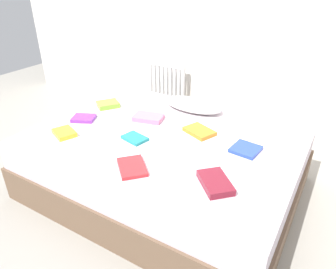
{
  "coord_description": "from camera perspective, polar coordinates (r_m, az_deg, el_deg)",
  "views": [
    {
      "loc": [
        1.08,
        -1.77,
        1.62
      ],
      "look_at": [
        0.0,
        0.05,
        0.48
      ],
      "focal_mm": 33.19,
      "sensor_mm": 36.0,
      "label": 1
    }
  ],
  "objects": [
    {
      "name": "pillow",
      "position": [
        2.77,
        4.64,
        5.46
      ],
      "size": [
        0.53,
        0.26,
        0.1
      ],
      "primitive_type": "ellipsoid",
      "color": "white",
      "rests_on": "bed"
    },
    {
      "name": "bed",
      "position": [
        2.49,
        -0.59,
        -5.19
      ],
      "size": [
        2.0,
        1.5,
        0.5
      ],
      "color": "brown",
      "rests_on": "ground"
    },
    {
      "name": "textbook_teal",
      "position": [
        2.3,
        -6.13,
        -0.68
      ],
      "size": [
        0.2,
        0.16,
        0.02
      ],
      "primitive_type": "cube",
      "rotation": [
        0.0,
        0.0,
        -0.23
      ],
      "color": "teal",
      "rests_on": "bed"
    },
    {
      "name": "textbook_orange",
      "position": [
        2.39,
        5.78,
        0.59
      ],
      "size": [
        0.27,
        0.23,
        0.03
      ],
      "primitive_type": "cube",
      "rotation": [
        0.0,
        0.0,
        -0.39
      ],
      "color": "orange",
      "rests_on": "bed"
    },
    {
      "name": "textbook_maroon",
      "position": [
        1.84,
        8.67,
        -8.72
      ],
      "size": [
        0.28,
        0.28,
        0.04
      ],
      "primitive_type": "cube",
      "rotation": [
        0.0,
        0.0,
        -0.79
      ],
      "color": "maroon",
      "rests_on": "bed"
    },
    {
      "name": "radiator",
      "position": [
        3.69,
        -0.32,
        8.54
      ],
      "size": [
        0.49,
        0.04,
        0.59
      ],
      "color": "white",
      "rests_on": "ground"
    },
    {
      "name": "textbook_blue",
      "position": [
        2.22,
        14.07,
        -2.63
      ],
      "size": [
        0.2,
        0.2,
        0.02
      ],
      "primitive_type": "cube",
      "rotation": [
        0.0,
        0.0,
        -0.1
      ],
      "color": "#2847B7",
      "rests_on": "bed"
    },
    {
      "name": "textbook_yellow",
      "position": [
        2.48,
        -18.51,
        0.29
      ],
      "size": [
        0.22,
        0.2,
        0.03
      ],
      "primitive_type": "cube",
      "rotation": [
        0.0,
        0.0,
        -0.4
      ],
      "color": "yellow",
      "rests_on": "bed"
    },
    {
      "name": "textbook_purple",
      "position": [
        2.69,
        -15.23,
        2.91
      ],
      "size": [
        0.22,
        0.21,
        0.03
      ],
      "primitive_type": "cube",
      "rotation": [
        0.0,
        0.0,
        0.44
      ],
      "color": "purple",
      "rests_on": "bed"
    },
    {
      "name": "textbook_pink",
      "position": [
        2.6,
        -3.63,
        3.13
      ],
      "size": [
        0.27,
        0.21,
        0.04
      ],
      "primitive_type": "cube",
      "rotation": [
        0.0,
        0.0,
        0.23
      ],
      "color": "pink",
      "rests_on": "bed"
    },
    {
      "name": "textbook_lime",
      "position": [
        2.9,
        -10.98,
        5.46
      ],
      "size": [
        0.24,
        0.24,
        0.04
      ],
      "primitive_type": "cube",
      "rotation": [
        0.0,
        0.0,
        0.96
      ],
      "color": "#8CC638",
      "rests_on": "bed"
    },
    {
      "name": "textbook_red",
      "position": [
        1.98,
        -6.62,
        -5.95
      ],
      "size": [
        0.28,
        0.28,
        0.02
      ],
      "primitive_type": "cube",
      "rotation": [
        0.0,
        0.0,
        -0.75
      ],
      "color": "red",
      "rests_on": "bed"
    },
    {
      "name": "ground_plane",
      "position": [
        2.63,
        -0.57,
        -9.67
      ],
      "size": [
        8.0,
        8.0,
        0.0
      ],
      "primitive_type": "plane",
      "color": "#9E998E"
    }
  ]
}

